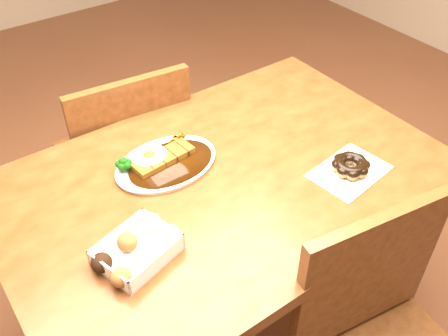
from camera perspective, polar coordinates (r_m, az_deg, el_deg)
ground at (r=1.93m, az=0.13°, el=-17.90°), size 6.00×6.00×0.00m
table at (r=1.41m, az=0.17°, el=-3.97°), size 1.20×0.80×0.75m
chair_far at (r=1.86m, az=-10.95°, el=1.00°), size 0.46×0.46×0.87m
katsu_curry_plate at (r=1.38m, az=-6.87°, el=0.73°), size 0.30×0.22×0.06m
donut_box at (r=1.15m, az=-9.91°, el=-9.12°), size 0.21×0.18×0.05m
pon_de_ring at (r=1.39m, az=14.27°, el=0.22°), size 0.23×0.17×0.04m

